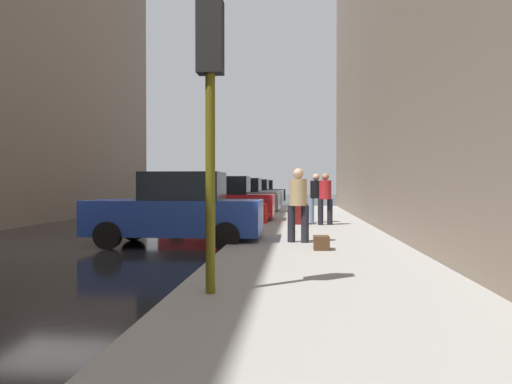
% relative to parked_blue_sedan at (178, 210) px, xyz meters
% --- Properties ---
extents(ground_plane, '(120.00, 120.00, 0.00)m').
position_rel_parked_blue_sedan_xyz_m(ground_plane, '(-2.65, -0.89, -0.85)').
color(ground_plane, black).
extents(sidewalk, '(4.00, 40.00, 0.15)m').
position_rel_parked_blue_sedan_xyz_m(sidewalk, '(3.35, -0.89, -0.77)').
color(sidewalk, gray).
rests_on(sidewalk, ground_plane).
extents(parked_blue_sedan, '(4.21, 2.07, 1.79)m').
position_rel_parked_blue_sedan_xyz_m(parked_blue_sedan, '(0.00, 0.00, 0.00)').
color(parked_blue_sedan, navy).
rests_on(parked_blue_sedan, ground_plane).
extents(parked_red_hatchback, '(4.21, 2.07, 1.79)m').
position_rel_parked_blue_sedan_xyz_m(parked_red_hatchback, '(-0.00, 6.73, 0.00)').
color(parked_red_hatchback, '#B2191E').
rests_on(parked_red_hatchback, ground_plane).
extents(parked_gray_coupe, '(4.25, 2.15, 1.79)m').
position_rel_parked_blue_sedan_xyz_m(parked_gray_coupe, '(-0.00, 12.66, 0.00)').
color(parked_gray_coupe, slate).
rests_on(parked_gray_coupe, ground_plane).
extents(parked_silver_sedan, '(4.25, 2.15, 1.79)m').
position_rel_parked_blue_sedan_xyz_m(parked_silver_sedan, '(-0.00, 19.37, 0.00)').
color(parked_silver_sedan, '#B7BABF').
rests_on(parked_silver_sedan, ground_plane).
extents(parked_dark_green_sedan, '(4.27, 2.18, 1.79)m').
position_rel_parked_blue_sedan_xyz_m(parked_dark_green_sedan, '(-0.00, 25.74, 0.00)').
color(parked_dark_green_sedan, '#193828').
rests_on(parked_dark_green_sedan, ground_plane).
extents(fire_hydrant, '(0.42, 0.22, 0.70)m').
position_rel_parked_blue_sedan_xyz_m(fire_hydrant, '(1.80, 5.05, -0.35)').
color(fire_hydrant, red).
rests_on(fire_hydrant, sidewalk).
extents(traffic_light, '(0.32, 0.32, 3.60)m').
position_rel_parked_blue_sedan_xyz_m(traffic_light, '(1.85, -5.94, 1.91)').
color(traffic_light, '#514C0F').
rests_on(traffic_light, sidewalk).
extents(pedestrian_in_jeans, '(0.53, 0.47, 1.71)m').
position_rel_parked_blue_sedan_xyz_m(pedestrian_in_jeans, '(3.59, 5.50, 0.26)').
color(pedestrian_in_jeans, '#728CB2').
rests_on(pedestrian_in_jeans, sidewalk).
extents(pedestrian_in_red_jacket, '(0.53, 0.49, 1.71)m').
position_rel_parked_blue_sedan_xyz_m(pedestrian_in_red_jacket, '(3.85, 4.55, 0.26)').
color(pedestrian_in_red_jacket, black).
rests_on(pedestrian_in_red_jacket, sidewalk).
extents(pedestrian_in_tan_coat, '(0.53, 0.48, 1.71)m').
position_rel_parked_blue_sedan_xyz_m(pedestrian_in_tan_coat, '(2.95, -0.49, 0.26)').
color(pedestrian_in_tan_coat, black).
rests_on(pedestrian_in_tan_coat, sidewalk).
extents(rolling_suitcase, '(0.46, 0.62, 1.04)m').
position_rel_parked_blue_sedan_xyz_m(rolling_suitcase, '(3.07, 4.79, -0.36)').
color(rolling_suitcase, '#591414').
rests_on(rolling_suitcase, sidewalk).
extents(duffel_bag, '(0.32, 0.44, 0.28)m').
position_rel_parked_blue_sedan_xyz_m(duffel_bag, '(3.42, -1.72, -0.56)').
color(duffel_bag, '#472D19').
rests_on(duffel_bag, sidewalk).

